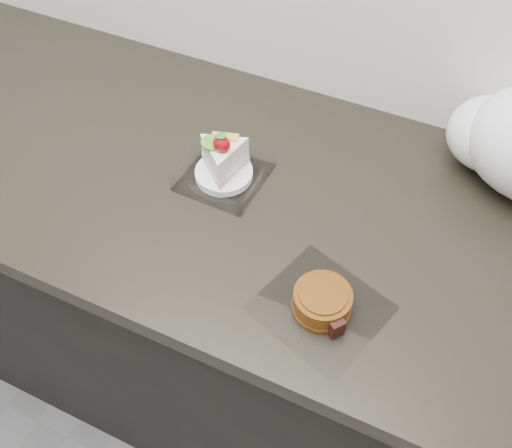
% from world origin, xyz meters
% --- Properties ---
extents(counter, '(2.04, 0.64, 0.90)m').
position_xyz_m(counter, '(0.00, 1.69, 0.45)').
color(counter, black).
rests_on(counter, ground).
extents(cake_tray, '(0.15, 0.15, 0.11)m').
position_xyz_m(cake_tray, '(0.03, 1.69, 0.93)').
color(cake_tray, white).
rests_on(cake_tray, counter).
extents(mooncake_wrap, '(0.22, 0.21, 0.04)m').
position_xyz_m(mooncake_wrap, '(0.29, 1.51, 0.92)').
color(mooncake_wrap, white).
rests_on(mooncake_wrap, counter).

